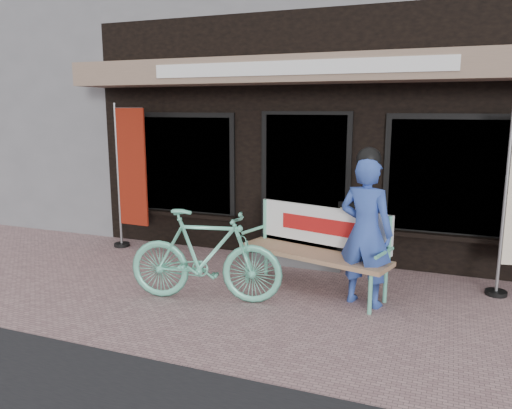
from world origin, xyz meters
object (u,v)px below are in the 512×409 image
at_px(bicycle, 205,256).
at_px(person, 366,229).
at_px(menu_stand, 354,234).
at_px(bench, 317,242).
at_px(nobori_red, 130,175).

bearing_deg(bicycle, person, -83.77).
relative_size(person, menu_stand, 1.95).
bearing_deg(person, bench, 172.52).
bearing_deg(menu_stand, person, -68.66).
bearing_deg(bicycle, menu_stand, -47.86).
height_order(bicycle, menu_stand, bicycle).
xyz_separation_m(nobori_red, menu_stand, (3.52, 0.32, -0.72)).
distance_m(bench, bicycle, 1.40).
bearing_deg(bicycle, nobori_red, 41.76).
relative_size(person, bicycle, 1.00).
relative_size(bench, bicycle, 1.09).
xyz_separation_m(person, nobori_red, (-3.89, 1.01, 0.30)).
height_order(bench, person, person).
distance_m(person, menu_stand, 1.44).
distance_m(bench, person, 0.73).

